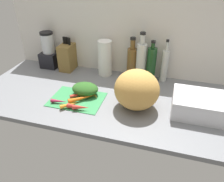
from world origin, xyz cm
name	(u,v)px	position (x,y,z in cm)	size (l,w,h in cm)	color
ground_plane	(100,96)	(0.00, 0.00, -1.50)	(170.00, 80.00, 3.00)	slate
wall_back	(115,35)	(0.00, 38.50, 30.00)	(170.00, 3.00, 60.00)	silver
cutting_board	(77,99)	(-12.40, -11.09, 0.40)	(34.48, 25.66, 0.80)	#338C4C
carrot_0	(82,98)	(-8.44, -12.18, 2.43)	(3.26, 3.26, 17.80)	orange
carrot_1	(69,105)	(-13.29, -20.72, 2.10)	(2.59, 2.59, 11.44)	orange
carrot_2	(93,93)	(-3.55, -3.83, 1.91)	(2.22, 2.22, 12.19)	orange
carrot_3	(76,106)	(-8.27, -21.42, 2.26)	(2.92, 2.92, 11.33)	red
carrot_4	(81,107)	(-5.04, -21.56, 2.38)	(3.16, 3.16, 10.07)	red
carrot_5	(83,94)	(-10.33, -6.14, 1.88)	(2.15, 2.15, 17.35)	red
carrot_6	(59,101)	(-21.21, -18.75, 2.00)	(2.40, 2.40, 10.91)	#B2264C
carrot_greens_pile	(85,89)	(-9.28, -3.79, 4.63)	(18.09, 13.92, 7.65)	#2D6023
winter_squash	(137,90)	(26.36, -8.14, 12.46)	(27.42, 25.83, 24.92)	gold
knife_block	(68,57)	(-38.10, 30.15, 10.87)	(10.17, 16.19, 26.66)	olive
blender_appliance	(49,52)	(-55.05, 30.57, 12.83)	(13.68, 13.68, 29.86)	black
paper_towel_roll	(105,58)	(-5.80, 29.50, 13.76)	(10.70, 10.70, 27.52)	white
bottle_0	(132,62)	(15.47, 29.72, 13.07)	(7.42, 7.42, 31.94)	brown
bottle_1	(141,61)	(22.48, 27.92, 15.41)	(7.24, 7.24, 36.78)	silver
bottle_2	(151,64)	(30.02, 29.23, 13.33)	(6.98, 6.98, 31.13)	#19421E
bottle_3	(164,65)	(39.53, 31.56, 12.61)	(5.17, 5.17, 31.98)	silver
dish_rack	(198,105)	(62.58, -4.23, 5.85)	(29.27, 24.32, 11.69)	silver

